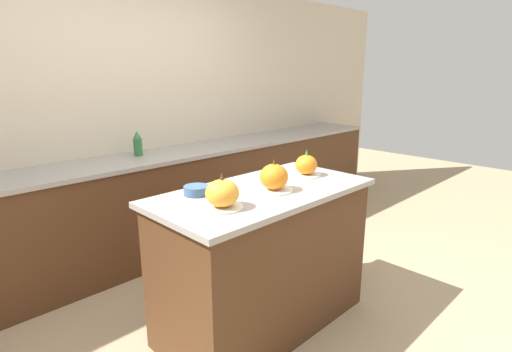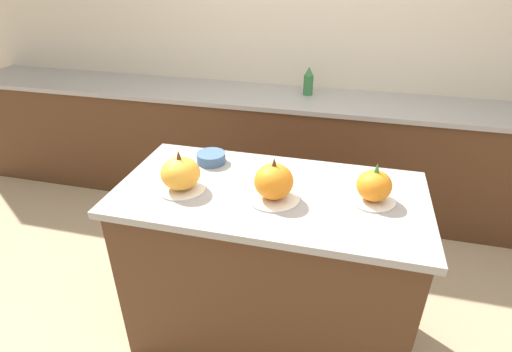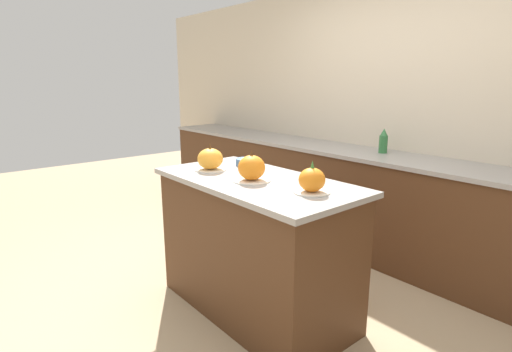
# 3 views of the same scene
# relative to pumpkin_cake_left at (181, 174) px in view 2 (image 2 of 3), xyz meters

# --- Properties ---
(ground_plane) EXTENTS (12.00, 12.00, 0.00)m
(ground_plane) POSITION_rel_pumpkin_cake_left_xyz_m (0.40, 0.08, -1.02)
(ground_plane) COLOR tan
(wall_back) EXTENTS (8.00, 0.06, 2.50)m
(wall_back) POSITION_rel_pumpkin_cake_left_xyz_m (0.40, 1.83, 0.23)
(wall_back) COLOR beige
(wall_back) RESTS_ON ground_plane
(kitchen_island) EXTENTS (1.43, 0.72, 0.94)m
(kitchen_island) POSITION_rel_pumpkin_cake_left_xyz_m (0.40, 0.08, -0.54)
(kitchen_island) COLOR #4C2D19
(kitchen_island) RESTS_ON ground_plane
(back_counter) EXTENTS (6.00, 0.60, 0.93)m
(back_counter) POSITION_rel_pumpkin_cake_left_xyz_m (0.40, 1.50, -0.55)
(back_counter) COLOR #4C2D19
(back_counter) RESTS_ON ground_plane
(pumpkin_cake_left) EXTENTS (0.22, 0.22, 0.20)m
(pumpkin_cake_left) POSITION_rel_pumpkin_cake_left_xyz_m (0.00, 0.00, 0.00)
(pumpkin_cake_left) COLOR silver
(pumpkin_cake_left) RESTS_ON kitchen_island
(pumpkin_cake_center) EXTENTS (0.24, 0.24, 0.20)m
(pumpkin_cake_center) POSITION_rel_pumpkin_cake_left_xyz_m (0.43, 0.02, 0.00)
(pumpkin_cake_center) COLOR silver
(pumpkin_cake_center) RESTS_ON kitchen_island
(pumpkin_cake_right) EXTENTS (0.21, 0.21, 0.19)m
(pumpkin_cake_right) POSITION_rel_pumpkin_cake_left_xyz_m (0.86, 0.11, -0.01)
(pumpkin_cake_right) COLOR silver
(pumpkin_cake_right) RESTS_ON kitchen_island
(bottle_tall) EXTENTS (0.07, 0.07, 0.22)m
(bottle_tall) POSITION_rel_pumpkin_cake_left_xyz_m (0.37, 1.58, 0.02)
(bottle_tall) COLOR #2D6B38
(bottle_tall) RESTS_ON back_counter
(mixing_bowl) EXTENTS (0.15, 0.15, 0.05)m
(mixing_bowl) POSITION_rel_pumpkin_cake_left_xyz_m (0.04, 0.29, -0.05)
(mixing_bowl) COLOR #3D5B84
(mixing_bowl) RESTS_ON kitchen_island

